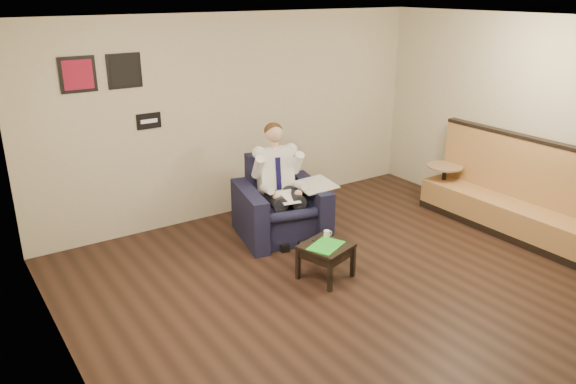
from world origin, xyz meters
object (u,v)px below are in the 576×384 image
coffee_mug (327,234)px  banquette (507,185)px  side_table (326,261)px  green_folder (326,246)px  cafe_table (443,186)px  armchair (281,199)px  smartphone (318,240)px  seated_man (284,189)px

coffee_mug → banquette: banquette is taller
side_table → green_folder: size_ratio=1.22×
cafe_table → armchair: bearing=169.8°
banquette → side_table: bearing=174.8°
smartphone → armchair: bearing=72.6°
seated_man → side_table: seated_man is taller
green_folder → smartphone: green_folder is taller
armchair → smartphone: size_ratio=8.37×
coffee_mug → smartphone: bearing=179.5°
coffee_mug → cafe_table: size_ratio=0.13×
armchair → cafe_table: 2.62m
green_folder → coffee_mug: size_ratio=4.74×
smartphone → green_folder: bearing=-104.0°
banquette → seated_man: bearing=152.7°
seated_man → side_table: 1.23m
green_folder → cafe_table: (2.80, 0.80, -0.09)m
coffee_mug → smartphone: coffee_mug is taller
seated_man → smartphone: 1.02m
armchair → seated_man: 0.23m
coffee_mug → smartphone: 0.13m
green_folder → seated_man: bearing=80.1°
side_table → banquette: size_ratio=0.20×
side_table → smartphone: bearing=89.2°
armchair → side_table: bearing=-86.3°
armchair → banquette: bearing=-16.6°
armchair → cafe_table: bearing=3.0°
seated_man → coffee_mug: seated_man is taller
green_folder → coffee_mug: coffee_mug is taller
seated_man → green_folder: (-0.20, -1.13, -0.29)m
armchair → cafe_table: armchair is taller
smartphone → seated_man: bearing=73.0°
armchair → green_folder: size_ratio=2.60×
side_table → coffee_mug: (0.12, 0.15, 0.25)m
green_folder → cafe_table: bearing=15.9°
side_table → green_folder: green_folder is taller
smartphone → banquette: size_ratio=0.05×
side_table → green_folder: bearing=-129.7°
seated_man → cafe_table: seated_man is taller
side_table → smartphone: size_ratio=3.93×
coffee_mug → banquette: 2.73m
smartphone → side_table: bearing=-97.4°
green_folder → coffee_mug: bearing=50.3°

